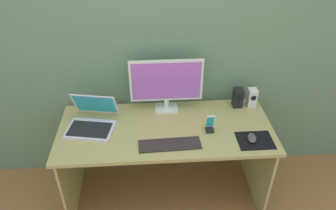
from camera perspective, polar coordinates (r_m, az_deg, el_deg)
The scene contains 11 objects.
ground_plane at distance 2.87m, azimuth -0.37°, elevation -15.38°, with size 8.00×8.00×0.00m, color #966038.
wall_back at distance 2.43m, azimuth -1.07°, elevation 11.67°, with size 6.00×0.04×2.50m, color slate.
desk at distance 2.45m, azimuth -0.42°, elevation -6.62°, with size 1.57×0.67×0.72m.
monitor at distance 2.43m, azimuth -0.30°, elevation 3.88°, with size 0.56×0.14×0.43m.
speaker_right at distance 2.64m, azimuth 14.70°, elevation 1.30°, with size 0.07×0.07×0.15m.
speaker_near_monitor at distance 2.60m, azimuth 12.33°, elevation 1.29°, with size 0.07×0.08×0.16m.
laptop at distance 2.42m, azimuth -13.38°, elevation -2.73°, with size 0.39×0.39×0.22m.
keyboard_external at distance 2.22m, azimuth 0.33°, elevation -7.05°, with size 0.43×0.13×0.01m, color #2E2524.
mousepad at distance 2.33m, azimuth 15.22°, elevation -6.09°, with size 0.25×0.20×0.00m, color black.
mouse at distance 2.32m, azimuth 14.70°, elevation -5.69°, with size 0.06×0.10×0.04m, color #4D4547.
phone_in_dock at distance 2.33m, azimuth 7.45°, elevation -3.60°, with size 0.06×0.06×0.14m.
Camera 1 is at (-0.11, -1.84, 2.20)m, focal length 34.28 mm.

